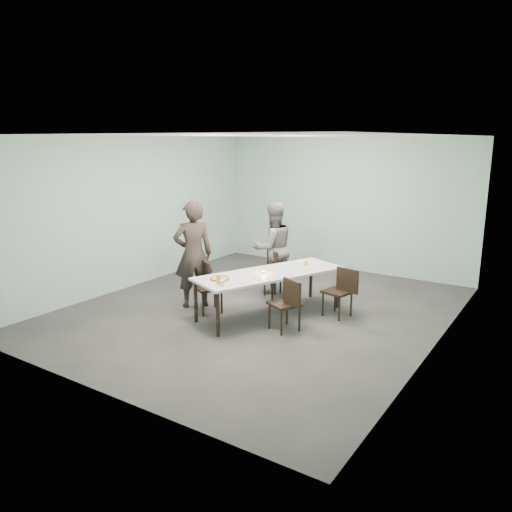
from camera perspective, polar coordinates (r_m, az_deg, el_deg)
The scene contains 16 objects.
ground at distance 8.86m, azimuth 0.36°, elevation -6.18°, with size 7.00×7.00×0.00m, color #333335.
room_shell at distance 8.41m, azimuth 0.37°, elevation 6.95°, with size 6.02×7.02×3.01m.
table at distance 8.44m, azimuth 1.58°, elevation -2.25°, with size 1.85×2.74×0.75m.
chair_near_left at distance 8.75m, azimuth -5.61°, elevation -3.06°, with size 0.64×0.58×0.87m.
chair_far_left at distance 9.51m, azimuth 2.16°, elevation -1.67°, with size 0.64×0.58×0.87m.
chair_near_right at distance 7.76m, azimuth 3.63°, elevation -5.15°, with size 0.65×0.56×0.87m.
chair_far_right at distance 8.49m, azimuth 9.75°, elevation -3.70°, with size 0.65×0.50×0.87m.
diner_near at distance 8.88m, azimuth -7.17°, elevation 0.19°, with size 0.70×0.46×1.92m, color black.
diner_far at distance 9.69m, azimuth 1.96°, elevation 0.94°, with size 0.86×0.67×1.77m, color slate.
pizza at distance 7.99m, azimuth -4.14°, elevation -2.61°, with size 0.34×0.34×0.04m.
side_plate at distance 8.08m, azimuth -0.86°, elevation -2.50°, with size 0.18×0.18×0.01m, color white.
beer_glass at distance 7.74m, azimuth -4.28°, elevation -2.70°, with size 0.08×0.08×0.15m, color gold.
water_tumbler at distance 7.66m, azimuth -3.89°, elevation -3.10°, with size 0.08×0.08×0.09m, color silver.
tealight at distance 8.34m, azimuth 0.87°, elevation -1.89°, with size 0.06×0.06×0.05m.
amber_tumbler at distance 8.93m, azimuth 5.71°, elevation -0.80°, with size 0.07×0.07×0.08m, color gold.
menu at distance 9.13m, azimuth 5.45°, elevation -0.73°, with size 0.30×0.22×0.01m, color silver.
Camera 1 is at (4.53, -7.02, 2.95)m, focal length 35.00 mm.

